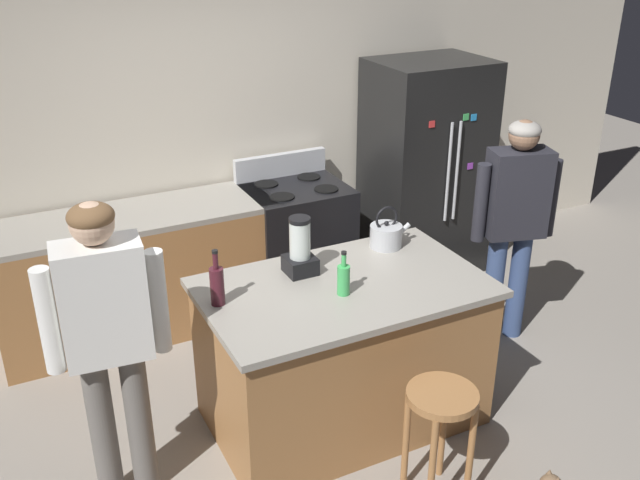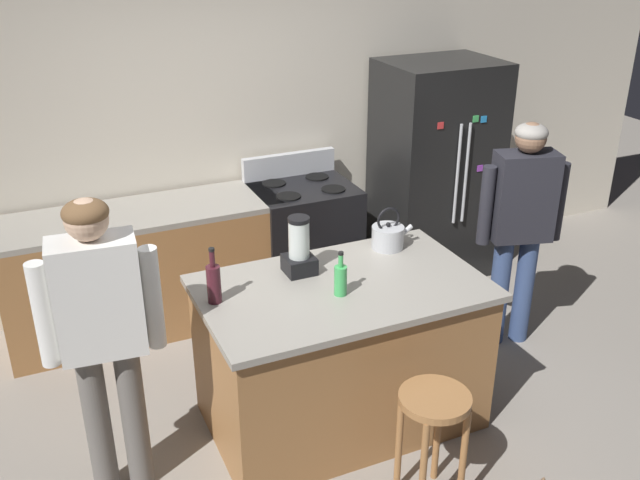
{
  "view_description": "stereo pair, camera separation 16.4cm",
  "coord_description": "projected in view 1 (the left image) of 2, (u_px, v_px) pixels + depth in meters",
  "views": [
    {
      "loc": [
        -1.69,
        -3.07,
        2.8
      ],
      "look_at": [
        0.0,
        0.3,
        1.06
      ],
      "focal_mm": 39.95,
      "sensor_mm": 36.0,
      "label": 1
    },
    {
      "loc": [
        -1.54,
        -3.14,
        2.8
      ],
      "look_at": [
        0.0,
        0.3,
        1.06
      ],
      "focal_mm": 39.95,
      "sensor_mm": 36.0,
      "label": 2
    }
  ],
  "objects": [
    {
      "name": "blender_appliance",
      "position": [
        300.0,
        250.0,
        4.04
      ],
      "size": [
        0.17,
        0.17,
        0.34
      ],
      "color": "black",
      "rests_on": "kitchen_island"
    },
    {
      "name": "kitchen_island",
      "position": [
        343.0,
        353.0,
        4.16
      ],
      "size": [
        1.6,
        0.97,
        0.91
      ],
      "color": "#9E6B3D",
      "rests_on": "ground_plane"
    },
    {
      "name": "bottle_soda",
      "position": [
        344.0,
        279.0,
        3.83
      ],
      "size": [
        0.07,
        0.07,
        0.26
      ],
      "color": "#3FB259",
      "rests_on": "kitchen_island"
    },
    {
      "name": "person_by_sink_right",
      "position": [
        515.0,
        212.0,
        4.79
      ],
      "size": [
        0.59,
        0.32,
        1.6
      ],
      "color": "#384C7A",
      "rests_on": "ground_plane"
    },
    {
      "name": "ground_plane",
      "position": [
        342.0,
        416.0,
        4.35
      ],
      "size": [
        14.0,
        14.0,
        0.0
      ],
      "primitive_type": "plane",
      "color": "gray"
    },
    {
      "name": "back_wall",
      "position": [
        222.0,
        124.0,
        5.37
      ],
      "size": [
        8.0,
        0.1,
        2.7
      ],
      "primitive_type": "cube",
      "color": "beige",
      "rests_on": "ground_plane"
    },
    {
      "name": "bar_stool",
      "position": [
        441.0,
        417.0,
        3.55
      ],
      "size": [
        0.36,
        0.36,
        0.66
      ],
      "color": "#9E6B3D",
      "rests_on": "ground_plane"
    },
    {
      "name": "stove_range",
      "position": [
        297.0,
        241.0,
        5.56
      ],
      "size": [
        0.76,
        0.65,
        1.09
      ],
      "color": "black",
      "rests_on": "ground_plane"
    },
    {
      "name": "back_counter_run",
      "position": [
        142.0,
        272.0,
        5.09
      ],
      "size": [
        2.0,
        0.64,
        0.91
      ],
      "color": "#9E6B3D",
      "rests_on": "ground_plane"
    },
    {
      "name": "bottle_wine",
      "position": [
        217.0,
        285.0,
        3.73
      ],
      "size": [
        0.08,
        0.08,
        0.32
      ],
      "color": "#471923",
      "rests_on": "kitchen_island"
    },
    {
      "name": "tea_kettle",
      "position": [
        386.0,
        235.0,
        4.39
      ],
      "size": [
        0.28,
        0.2,
        0.27
      ],
      "color": "#B7BABF",
      "rests_on": "kitchen_island"
    },
    {
      "name": "refrigerator",
      "position": [
        425.0,
        169.0,
        5.84
      ],
      "size": [
        0.9,
        0.73,
        1.77
      ],
      "color": "black",
      "rests_on": "ground_plane"
    },
    {
      "name": "person_by_island_left",
      "position": [
        107.0,
        330.0,
        3.37
      ],
      "size": [
        0.6,
        0.26,
        1.65
      ],
      "color": "#66605B",
      "rests_on": "ground_plane"
    }
  ]
}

